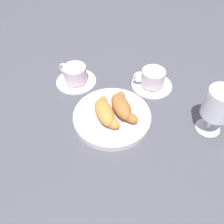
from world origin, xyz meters
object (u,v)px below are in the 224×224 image
coffee_cup_near (152,80)px  juice_glass_left (219,106)px  coffee_cup_far (75,76)px  croissant_large (104,112)px  pastry_plate (112,116)px  croissant_small (122,106)px

coffee_cup_near → juice_glass_left: 0.24m
coffee_cup_far → croissant_large: bearing=20.4°
pastry_plate → croissant_small: croissant_small is taller
juice_glass_left → coffee_cup_far: bearing=-126.6°
pastry_plate → coffee_cup_far: size_ratio=1.67×
croissant_large → juice_glass_left: (0.07, 0.29, 0.05)m
juice_glass_left → croissant_large: bearing=-104.4°
croissant_large → coffee_cup_far: (-0.19, -0.07, -0.02)m
croissant_small → juice_glass_left: juice_glass_left is taller
juice_glass_left → pastry_plate: bearing=-106.7°
pastry_plate → coffee_cup_near: bearing=128.7°
juice_glass_left → coffee_cup_near: bearing=-152.3°
coffee_cup_near → juice_glass_left: juice_glass_left is taller
coffee_cup_far → juice_glass_left: size_ratio=0.97×
croissant_large → coffee_cup_near: (-0.13, 0.18, -0.02)m
coffee_cup_near → coffee_cup_far: size_ratio=1.00×
croissant_small → juice_glass_left: bearing=70.0°
croissant_small → pastry_plate: bearing=-78.9°
croissant_large → coffee_cup_near: bearing=125.8°
croissant_small → coffee_cup_near: size_ratio=1.00×
pastry_plate → juice_glass_left: bearing=73.3°
coffee_cup_near → coffee_cup_far: (-0.06, -0.25, 0.00)m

